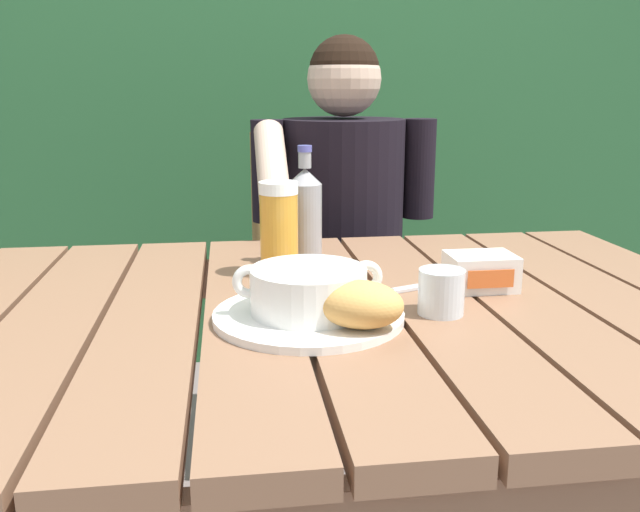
{
  "coord_description": "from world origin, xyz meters",
  "views": [
    {
      "loc": [
        -0.17,
        -0.99,
        1.07
      ],
      "look_at": [
        -0.03,
        0.03,
        0.8
      ],
      "focal_mm": 37.6,
      "sensor_mm": 36.0,
      "label": 1
    }
  ],
  "objects": [
    {
      "name": "dining_table",
      "position": [
        -0.0,
        0.0,
        0.64
      ],
      "size": [
        1.31,
        0.93,
        0.73
      ],
      "color": "brown",
      "rests_on": "ground_plane"
    },
    {
      "name": "hedge_backdrop",
      "position": [
        0.07,
        1.88,
        1.19
      ],
      "size": [
        3.65,
        0.94,
        2.77
      ],
      "color": "#285931",
      "rests_on": "ground_plane"
    },
    {
      "name": "chair_near_diner",
      "position": [
        0.13,
        0.91,
        0.46
      ],
      "size": [
        0.47,
        0.47,
        0.93
      ],
      "color": "olive",
      "rests_on": "ground_plane"
    },
    {
      "name": "person_eating",
      "position": [
        0.13,
        0.7,
        0.7
      ],
      "size": [
        0.48,
        0.47,
        1.19
      ],
      "color": "black",
      "rests_on": "ground_plane"
    },
    {
      "name": "serving_plate",
      "position": [
        -0.06,
        -0.07,
        0.74
      ],
      "size": [
        0.28,
        0.28,
        0.01
      ],
      "color": "white",
      "rests_on": "dining_table"
    },
    {
      "name": "soup_bowl",
      "position": [
        -0.06,
        -0.07,
        0.78
      ],
      "size": [
        0.22,
        0.17,
        0.07
      ],
      "color": "white",
      "rests_on": "serving_plate"
    },
    {
      "name": "bread_roll",
      "position": [
        0.0,
        -0.14,
        0.78
      ],
      "size": [
        0.15,
        0.13,
        0.06
      ],
      "color": "tan",
      "rests_on": "serving_plate"
    },
    {
      "name": "beer_glass",
      "position": [
        -0.08,
        0.18,
        0.82
      ],
      "size": [
        0.07,
        0.07,
        0.17
      ],
      "color": "orange",
      "rests_on": "dining_table"
    },
    {
      "name": "beer_bottle",
      "position": [
        -0.03,
        0.25,
        0.83
      ],
      "size": [
        0.06,
        0.06,
        0.23
      ],
      "color": "gray",
      "rests_on": "dining_table"
    },
    {
      "name": "water_glass_small",
      "position": [
        0.14,
        -0.07,
        0.77
      ],
      "size": [
        0.07,
        0.07,
        0.07
      ],
      "color": "silver",
      "rests_on": "dining_table"
    },
    {
      "name": "butter_tub",
      "position": [
        0.24,
        0.05,
        0.76
      ],
      "size": [
        0.11,
        0.09,
        0.06
      ],
      "color": "white",
      "rests_on": "dining_table"
    },
    {
      "name": "table_knife",
      "position": [
        0.08,
        0.04,
        0.74
      ],
      "size": [
        0.16,
        0.08,
        0.01
      ],
      "color": "silver",
      "rests_on": "dining_table"
    }
  ]
}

